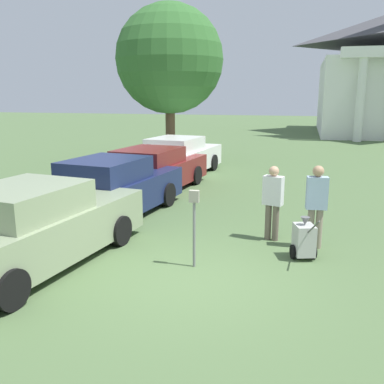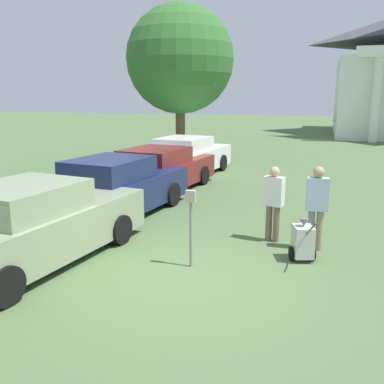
# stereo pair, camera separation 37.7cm
# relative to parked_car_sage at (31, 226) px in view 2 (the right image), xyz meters

# --- Properties ---
(ground_plane) EXTENTS (120.00, 120.00, 0.00)m
(ground_plane) POSITION_rel_parked_car_sage_xyz_m (3.05, 0.13, -0.72)
(ground_plane) COLOR #4C663D
(parked_car_sage) EXTENTS (2.56, 5.13, 1.55)m
(parked_car_sage) POSITION_rel_parked_car_sage_xyz_m (0.00, 0.00, 0.00)
(parked_car_sage) COLOR gray
(parked_car_sage) RESTS_ON ground_plane
(parked_car_navy) EXTENTS (2.53, 5.18, 1.55)m
(parked_car_navy) POSITION_rel_parked_car_sage_xyz_m (-0.00, 3.34, 0.00)
(parked_car_navy) COLOR #19234C
(parked_car_navy) RESTS_ON ground_plane
(parked_car_maroon) EXTENTS (2.62, 5.31, 1.44)m
(parked_car_maroon) POSITION_rel_parked_car_sage_xyz_m (-0.00, 6.47, -0.04)
(parked_car_maroon) COLOR maroon
(parked_car_maroon) RESTS_ON ground_plane
(parked_car_white) EXTENTS (2.60, 5.34, 1.51)m
(parked_car_white) POSITION_rel_parked_car_sage_xyz_m (-0.00, 9.45, -0.01)
(parked_car_white) COLOR silver
(parked_car_white) RESTS_ON ground_plane
(parking_meter) EXTENTS (0.18, 0.09, 1.46)m
(parking_meter) POSITION_rel_parked_car_sage_xyz_m (2.94, 0.67, 0.29)
(parking_meter) COLOR slate
(parking_meter) RESTS_ON ground_plane
(person_worker) EXTENTS (0.46, 0.33, 1.65)m
(person_worker) POSITION_rel_parked_car_sage_xyz_m (4.22, 2.57, 0.22)
(person_worker) COLOR #665B4C
(person_worker) RESTS_ON ground_plane
(person_supervisor) EXTENTS (0.44, 0.27, 1.75)m
(person_supervisor) POSITION_rel_parked_car_sage_xyz_m (5.12, 2.27, 0.28)
(person_supervisor) COLOR gray
(person_supervisor) RESTS_ON ground_plane
(equipment_cart) EXTENTS (0.53, 1.00, 1.00)m
(equipment_cart) POSITION_rel_parked_car_sage_xyz_m (4.91, 1.60, -0.33)
(equipment_cart) COLOR #B2B2AD
(equipment_cart) RESTS_ON ground_plane
(shade_tree) EXTENTS (4.84, 4.84, 7.10)m
(shade_tree) POSITION_rel_parked_car_sage_xyz_m (-1.24, 12.53, 3.95)
(shade_tree) COLOR brown
(shade_tree) RESTS_ON ground_plane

